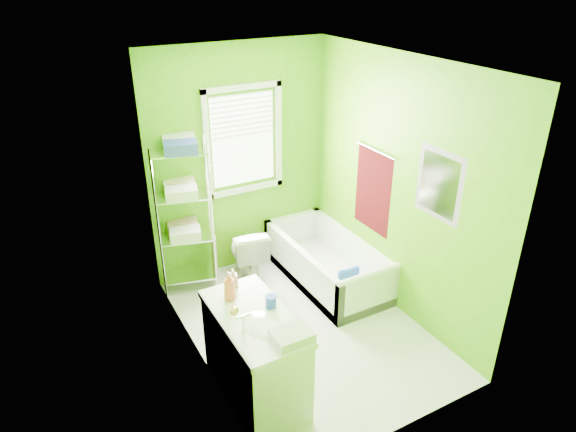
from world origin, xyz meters
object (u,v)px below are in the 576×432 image
bathtub (328,268)px  toilet (247,253)px  vanity (256,352)px  wire_shelf_unit (184,200)px

bathtub → toilet: size_ratio=2.35×
vanity → wire_shelf_unit: (0.06, 1.81, 0.64)m
wire_shelf_unit → toilet: bearing=-17.4°
toilet → vanity: (-0.67, -1.62, 0.08)m
bathtub → wire_shelf_unit: wire_shelf_unit is taller
toilet → vanity: bearing=78.6°
wire_shelf_unit → vanity: bearing=-91.9°
bathtub → wire_shelf_unit: (-1.40, 0.66, 0.90)m
vanity → wire_shelf_unit: wire_shelf_unit is taller
toilet → wire_shelf_unit: bearing=-6.3°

